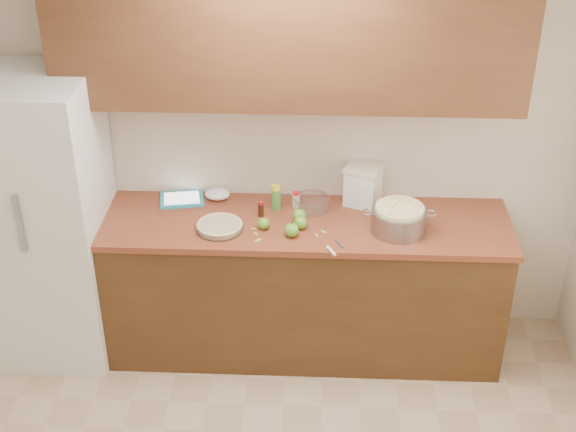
{
  "coord_description": "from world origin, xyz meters",
  "views": [
    {
      "loc": [
        0.19,
        -2.59,
        3.33
      ],
      "look_at": [
        0.01,
        1.43,
        0.98
      ],
      "focal_mm": 50.0,
      "sensor_mm": 36.0,
      "label": 1
    }
  ],
  "objects_px": {
    "tablet": "(182,199)",
    "colander": "(399,219)",
    "pie": "(220,226)",
    "flour_canister": "(363,184)"
  },
  "relations": [
    {
      "from": "colander",
      "to": "tablet",
      "type": "relative_size",
      "value": 1.45
    },
    {
      "from": "flour_canister",
      "to": "colander",
      "type": "bearing_deg",
      "value": -58.79
    },
    {
      "from": "pie",
      "to": "tablet",
      "type": "height_order",
      "value": "pie"
    },
    {
      "from": "flour_canister",
      "to": "tablet",
      "type": "xyz_separation_m",
      "value": [
        -1.11,
        -0.02,
        -0.12
      ]
    },
    {
      "from": "pie",
      "to": "colander",
      "type": "relative_size",
      "value": 0.65
    },
    {
      "from": "flour_canister",
      "to": "tablet",
      "type": "height_order",
      "value": "flour_canister"
    },
    {
      "from": "colander",
      "to": "flour_canister",
      "type": "bearing_deg",
      "value": 121.21
    },
    {
      "from": "tablet",
      "to": "pie",
      "type": "bearing_deg",
      "value": -61.02
    },
    {
      "from": "colander",
      "to": "tablet",
      "type": "xyz_separation_m",
      "value": [
        -1.31,
        0.3,
        -0.07
      ]
    },
    {
      "from": "tablet",
      "to": "colander",
      "type": "bearing_deg",
      "value": -23.2
    }
  ]
}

